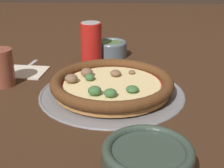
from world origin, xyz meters
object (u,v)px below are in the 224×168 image
(fork, at_px, (22,71))
(bowl_far, at_px, (111,48))
(napkin, at_px, (25,71))
(pizza_tray, at_px, (112,92))
(bowl_near, at_px, (147,160))
(pizza, at_px, (112,84))
(beverage_can, at_px, (91,42))
(drinking_cup, at_px, (0,67))

(fork, bearing_deg, bowl_far, 129.81)
(napkin, bearing_deg, pizza_tray, 153.00)
(bowl_near, bearing_deg, pizza, -77.15)
(bowl_near, distance_m, napkin, 0.55)
(pizza, xyz_separation_m, bowl_near, (-0.07, 0.30, 0.00))
(beverage_can, bearing_deg, bowl_far, -139.05)
(drinking_cup, height_order, fork, drinking_cup)
(pizza_tray, height_order, fork, pizza_tray)
(fork, xyz_separation_m, beverage_can, (-0.19, -0.11, 0.06))
(beverage_can, bearing_deg, pizza, 107.16)
(pizza_tray, height_order, drinking_cup, drinking_cup)
(drinking_cup, bearing_deg, bowl_near, 135.97)
(beverage_can, bearing_deg, napkin, 31.91)
(pizza_tray, relative_size, beverage_can, 2.87)
(napkin, xyz_separation_m, fork, (0.01, -0.01, -0.00))
(drinking_cup, xyz_separation_m, napkin, (-0.03, -0.09, -0.04))
(pizza, distance_m, napkin, 0.29)
(bowl_far, xyz_separation_m, fork, (0.25, 0.16, -0.03))
(fork, height_order, beverage_can, beverage_can)
(napkin, relative_size, beverage_can, 1.02)
(pizza_tray, height_order, bowl_far, bowl_far)
(drinking_cup, relative_size, beverage_can, 0.77)
(bowl_far, bearing_deg, drinking_cup, 43.27)
(bowl_far, relative_size, beverage_can, 0.84)
(pizza, distance_m, drinking_cup, 0.29)
(drinking_cup, bearing_deg, napkin, -108.36)
(bowl_far, distance_m, drinking_cup, 0.37)
(pizza, height_order, bowl_near, bowl_near)
(pizza_tray, relative_size, bowl_far, 3.43)
(pizza, bearing_deg, bowl_far, -86.86)
(drinking_cup, bearing_deg, pizza, 171.83)
(bowl_near, relative_size, bowl_far, 1.35)
(pizza_tray, height_order, beverage_can, beverage_can)
(pizza_tray, xyz_separation_m, napkin, (0.26, -0.13, 0.00))
(napkin, bearing_deg, beverage_can, -148.09)
(napkin, height_order, beverage_can, beverage_can)
(drinking_cup, bearing_deg, beverage_can, -136.10)
(bowl_far, bearing_deg, pizza, 93.14)
(pizza_tray, height_order, pizza, pizza)
(pizza_tray, bearing_deg, pizza, 16.24)
(napkin, distance_m, fork, 0.01)
(pizza_tray, relative_size, pizza, 1.19)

